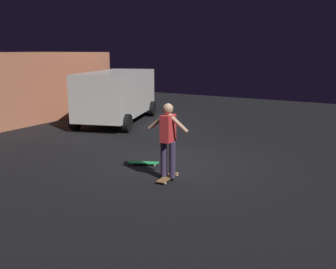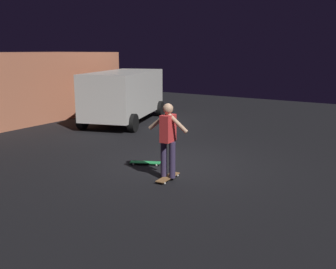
# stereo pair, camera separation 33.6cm
# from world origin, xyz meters

# --- Properties ---
(ground_plane) EXTENTS (28.00, 28.00, 0.00)m
(ground_plane) POSITION_xyz_m (0.00, 0.00, 0.00)
(ground_plane) COLOR black
(parked_van) EXTENTS (4.96, 3.39, 2.03)m
(parked_van) POSITION_xyz_m (3.84, 4.74, 1.16)
(parked_van) COLOR silver
(parked_van) RESTS_ON ground_plane
(skateboard_ridden) EXTENTS (0.79, 0.26, 0.07)m
(skateboard_ridden) POSITION_xyz_m (-1.12, -0.56, 0.06)
(skateboard_ridden) COLOR olive
(skateboard_ridden) RESTS_ON ground_plane
(skateboard_spare) EXTENTS (0.52, 0.79, 0.07)m
(skateboard_spare) POSITION_xyz_m (-0.46, 0.56, 0.06)
(skateboard_spare) COLOR green
(skateboard_spare) RESTS_ON ground_plane
(skater) EXTENTS (0.39, 0.99, 1.67)m
(skater) POSITION_xyz_m (-1.12, -0.56, 1.04)
(skater) COLOR #382D4C
(skater) RESTS_ON skateboard_ridden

